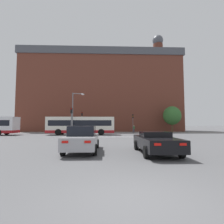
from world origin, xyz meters
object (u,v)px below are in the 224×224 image
at_px(car_roadster_right, 156,142).
at_px(pedestrian_waiting, 134,128).
at_px(traffic_light_near_left, 71,117).
at_px(traffic_light_far_left, 82,119).
at_px(street_lamp_junction, 75,109).
at_px(traffic_light_far_right, 133,120).
at_px(pedestrian_walking_east, 104,127).
at_px(car_saloon_left, 83,139).
at_px(bus_crossing_lead, 81,125).

height_order(car_roadster_right, pedestrian_waiting, pedestrian_waiting).
bearing_deg(traffic_light_near_left, traffic_light_far_left, 90.70).
bearing_deg(street_lamp_junction, traffic_light_near_left, -88.86).
xyz_separation_m(street_lamp_junction, pedestrian_waiting, (10.85, 9.67, -3.20)).
relative_size(traffic_light_far_left, traffic_light_near_left, 1.07).
xyz_separation_m(traffic_light_far_left, traffic_light_far_right, (10.72, 0.45, -0.28)).
xyz_separation_m(traffic_light_far_right, pedestrian_walking_east, (-6.19, 0.52, -1.55)).
distance_m(traffic_light_near_left, street_lamp_junction, 3.18).
xyz_separation_m(traffic_light_near_left, street_lamp_junction, (-0.06, 2.86, 1.38)).
relative_size(car_saloon_left, pedestrian_walking_east, 2.75).
xyz_separation_m(car_roadster_right, bus_crossing_lead, (-7.10, 18.74, 0.89)).
distance_m(car_saloon_left, traffic_light_near_left, 13.71).
height_order(street_lamp_junction, pedestrian_walking_east, street_lamp_junction).
height_order(car_roadster_right, street_lamp_junction, street_lamp_junction).
bearing_deg(pedestrian_waiting, traffic_light_far_left, -57.14).
height_order(car_roadster_right, bus_crossing_lead, bus_crossing_lead).
distance_m(car_roadster_right, traffic_light_far_right, 26.66).
bearing_deg(traffic_light_far_right, bus_crossing_lead, -142.10).
bearing_deg(bus_crossing_lead, traffic_light_far_left, 6.61).
distance_m(car_saloon_left, car_roadster_right, 4.56).
bearing_deg(traffic_light_far_left, traffic_light_near_left, -89.30).
distance_m(traffic_light_far_left, traffic_light_far_right, 10.74).
height_order(bus_crossing_lead, traffic_light_far_left, traffic_light_far_left).
xyz_separation_m(traffic_light_far_left, pedestrian_waiting, (10.94, 0.58, -1.99)).
distance_m(bus_crossing_lead, traffic_light_far_right, 12.57).
relative_size(traffic_light_near_left, traffic_light_far_right, 1.05).
xyz_separation_m(bus_crossing_lead, street_lamp_junction, (-0.75, -1.84, 2.53)).
bearing_deg(pedestrian_waiting, pedestrian_walking_east, -63.59).
distance_m(traffic_light_far_left, traffic_light_near_left, 11.96).
xyz_separation_m(car_saloon_left, pedestrian_waiting, (7.48, 25.69, 0.09)).
distance_m(traffic_light_far_left, pedestrian_walking_east, 4.99).
relative_size(traffic_light_far_right, pedestrian_waiting, 2.47).
distance_m(car_saloon_left, bus_crossing_lead, 18.07).
height_order(traffic_light_far_right, street_lamp_junction, street_lamp_junction).
distance_m(car_roadster_right, traffic_light_near_left, 16.18).
bearing_deg(car_roadster_right, car_saloon_left, 169.37).
xyz_separation_m(pedestrian_waiting, pedestrian_walking_east, (-6.40, 0.38, 0.16)).
bearing_deg(pedestrian_walking_east, traffic_light_far_right, -135.49).
bearing_deg(traffic_light_far_left, pedestrian_waiting, 3.03).
distance_m(bus_crossing_lead, pedestrian_waiting, 12.80).
bearing_deg(traffic_light_far_left, street_lamp_junction, -89.43).
relative_size(car_saloon_left, pedestrian_waiting, 3.16).
height_order(pedestrian_waiting, pedestrian_walking_east, pedestrian_walking_east).
height_order(street_lamp_junction, pedestrian_waiting, street_lamp_junction).
relative_size(bus_crossing_lead, traffic_light_near_left, 2.71).
xyz_separation_m(car_saloon_left, car_roadster_right, (4.47, -0.88, -0.13)).
distance_m(car_roadster_right, pedestrian_waiting, 26.74).
distance_m(car_roadster_right, pedestrian_walking_east, 27.17).
bearing_deg(bus_crossing_lead, street_lamp_junction, 157.85).
distance_m(traffic_light_far_right, street_lamp_junction, 14.36).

